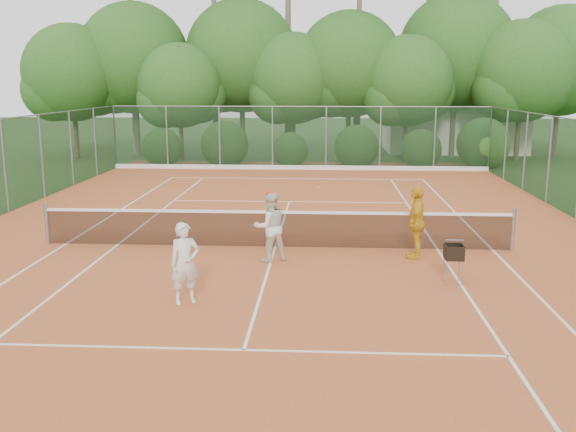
% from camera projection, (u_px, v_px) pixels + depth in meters
% --- Properties ---
extents(ground, '(120.00, 120.00, 0.00)m').
position_uv_depth(ground, '(275.00, 248.00, 16.37)').
color(ground, '#224017').
rests_on(ground, ground).
extents(clay_court, '(18.00, 36.00, 0.02)m').
position_uv_depth(clay_court, '(275.00, 248.00, 16.37)').
color(clay_court, '#B6582A').
rests_on(clay_court, ground).
extents(club_building, '(8.00, 5.00, 3.00)m').
position_uv_depth(club_building, '(453.00, 126.00, 39.00)').
color(club_building, beige).
rests_on(club_building, ground).
extents(tennis_net, '(11.97, 0.10, 1.10)m').
position_uv_depth(tennis_net, '(275.00, 228.00, 16.26)').
color(tennis_net, gray).
rests_on(tennis_net, clay_court).
extents(player_white, '(0.68, 0.59, 1.57)m').
position_uv_depth(player_white, '(185.00, 263.00, 12.13)').
color(player_white, silver).
rests_on(player_white, clay_court).
extents(player_center_grp, '(0.99, 0.90, 1.68)m').
position_uv_depth(player_center_grp, '(270.00, 226.00, 15.02)').
color(player_center_grp, silver).
rests_on(player_center_grp, clay_court).
extents(player_yellow, '(0.56, 1.07, 1.74)m').
position_uv_depth(player_yellow, '(416.00, 222.00, 15.25)').
color(player_yellow, gold).
rests_on(player_yellow, clay_court).
extents(ball_hopper, '(0.37, 0.37, 0.84)m').
position_uv_depth(ball_hopper, '(454.00, 253.00, 13.33)').
color(ball_hopper, gray).
rests_on(ball_hopper, clay_court).
extents(stray_ball_a, '(0.07, 0.07, 0.07)m').
position_uv_depth(stray_ball_a, '(323.00, 182.00, 26.88)').
color(stray_ball_a, gold).
rests_on(stray_ball_a, clay_court).
extents(stray_ball_b, '(0.07, 0.07, 0.07)m').
position_uv_depth(stray_ball_b, '(374.00, 180.00, 27.49)').
color(stray_ball_b, '#AFCF30').
rests_on(stray_ball_b, clay_court).
extents(stray_ball_c, '(0.07, 0.07, 0.07)m').
position_uv_depth(stray_ball_c, '(318.00, 187.00, 25.47)').
color(stray_ball_c, yellow).
rests_on(stray_ball_c, clay_court).
extents(court_markings, '(11.03, 23.83, 0.01)m').
position_uv_depth(court_markings, '(275.00, 247.00, 16.37)').
color(court_markings, white).
rests_on(court_markings, clay_court).
extents(fence_back, '(18.07, 0.07, 3.00)m').
position_uv_depth(fence_back, '(299.00, 138.00, 30.72)').
color(fence_back, '#19381E').
rests_on(fence_back, clay_court).
extents(tropical_treeline, '(32.10, 8.49, 15.03)m').
position_uv_depth(tropical_treeline, '(330.00, 64.00, 35.00)').
color(tropical_treeline, brown).
rests_on(tropical_treeline, ground).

